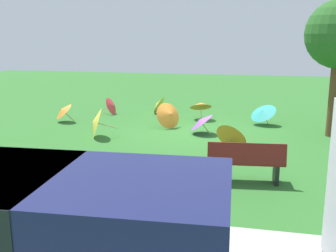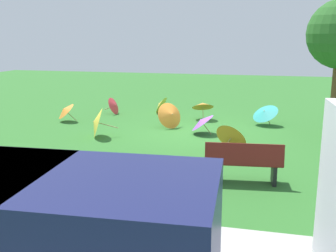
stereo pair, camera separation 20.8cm
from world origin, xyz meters
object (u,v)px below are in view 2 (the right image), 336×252
parasol_purple_0 (201,121)px  parasol_teal_0 (265,112)px  park_bench (243,162)px  parasol_yellow_1 (160,104)px  parasol_orange_2 (203,105)px  van_dark (7,221)px  parasol_orange_3 (171,115)px  parasol_red_0 (115,105)px  parasol_orange_0 (233,136)px  parasol_yellow_0 (96,122)px  parasol_orange_1 (65,110)px

parasol_purple_0 → parasol_teal_0: bearing=-138.1°
park_bench → parasol_yellow_1: park_bench is taller
parasol_purple_0 → parasol_orange_2: size_ratio=0.88×
van_dark → parasol_orange_3: van_dark is taller
parasol_red_0 → parasol_teal_0: size_ratio=0.60×
parasol_orange_0 → parasol_teal_0: bearing=-103.5°
park_bench → parasol_teal_0: bearing=-94.0°
parasol_yellow_0 → parasol_orange_0: parasol_yellow_0 is taller
parasol_yellow_1 → van_dark: bearing=95.7°
parasol_orange_3 → parasol_orange_2: bearing=-116.7°
parasol_yellow_1 → parasol_purple_0: bearing=124.9°
parasol_orange_0 → parasol_yellow_1: 5.78m
parasol_orange_1 → parasol_teal_0: parasol_teal_0 is taller
van_dark → park_bench: 5.03m
parasol_red_0 → parasol_orange_3: size_ratio=0.70×
van_dark → parasol_orange_0: van_dark is taller
parasol_red_0 → parasol_yellow_0: 3.75m
van_dark → parasol_orange_0: bearing=-107.5°
parasol_red_0 → parasol_orange_2: parasol_orange_2 is taller
parasol_orange_0 → parasol_red_0: bearing=-40.1°
parasol_purple_0 → parasol_orange_3: size_ratio=0.84×
parasol_yellow_0 → parasol_purple_0: bearing=-159.0°
parasol_yellow_0 → parasol_orange_3: (-1.92, -1.77, -0.02)m
parasol_yellow_0 → parasol_orange_1: 2.75m
parasol_orange_1 → parasol_teal_0: (-7.00, -1.04, 0.04)m
parasol_purple_0 → parasol_orange_0: bearing=123.1°
van_dark → parasol_red_0: van_dark is taller
parasol_yellow_0 → parasol_orange_3: parasol_yellow_0 is taller
parasol_teal_0 → parasol_orange_3: size_ratio=1.16×
parasol_yellow_0 → van_dark: bearing=105.7°
van_dark → parasol_yellow_1: bearing=-84.3°
parasol_orange_2 → parasol_red_0: bearing=-4.1°
parasol_orange_0 → parasol_yellow_1: parasol_orange_0 is taller
parasol_yellow_0 → parasol_orange_0: (-4.16, 0.52, -0.05)m
parasol_red_0 → parasol_orange_1: bearing=55.8°
parasol_teal_0 → parasol_orange_2: 2.29m
parasol_teal_0 → parasol_orange_2: bearing=-12.6°
parasol_red_0 → parasol_yellow_0: (-0.80, 3.66, 0.13)m
parasol_orange_1 → parasol_orange_3: parasol_orange_3 is taller
parasol_orange_1 → parasol_teal_0: 7.08m
parasol_orange_1 → parasol_yellow_0: bearing=137.3°
park_bench → parasol_orange_1: park_bench is taller
parasol_yellow_1 → parasol_red_0: bearing=19.4°
park_bench → parasol_red_0: (5.37, -6.58, -0.12)m
park_bench → parasol_orange_0: park_bench is taller
parasol_purple_0 → parasol_yellow_1: parasol_purple_0 is taller
park_bench → parasol_orange_1: (6.59, -4.78, -0.04)m
parasol_red_0 → parasol_orange_1: 2.17m
parasol_red_0 → parasol_yellow_1: bearing=-160.6°
parasol_orange_2 → parasol_teal_0: bearing=167.4°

